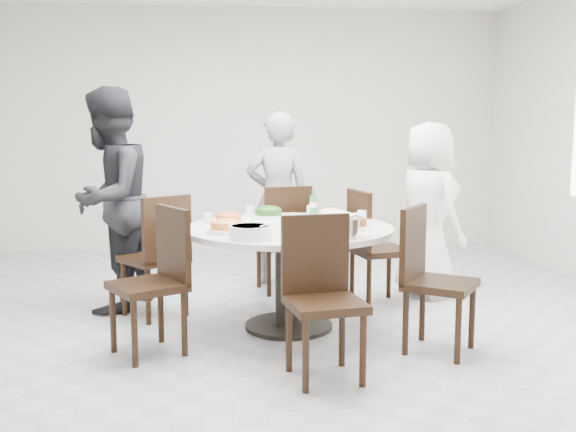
{
  "coord_description": "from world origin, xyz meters",
  "views": [
    {
      "loc": [
        -0.45,
        -4.97,
        1.5
      ],
      "look_at": [
        0.11,
        -0.17,
        0.82
      ],
      "focal_mm": 42.0,
      "sensor_mm": 36.0,
      "label": 1
    }
  ],
  "objects": [
    {
      "name": "wall_back",
      "position": [
        0.0,
        3.0,
        1.4
      ],
      "size": [
        6.0,
        0.01,
        2.8
      ],
      "primitive_type": "cube",
      "color": "beige",
      "rests_on": "ground"
    },
    {
      "name": "wall_front",
      "position": [
        0.0,
        -3.0,
        1.4
      ],
      "size": [
        6.0,
        0.01,
        2.8
      ],
      "primitive_type": "cube",
      "color": "beige",
      "rests_on": "ground"
    },
    {
      "name": "floor",
      "position": [
        0.0,
        0.0,
        0.0
      ],
      "size": [
        6.0,
        6.0,
        0.01
      ],
      "primitive_type": "cube",
      "color": "#AAA9AE",
      "rests_on": "ground"
    },
    {
      "name": "dining_table",
      "position": [
        0.11,
        -0.22,
        0.38
      ],
      "size": [
        1.5,
        1.5,
        0.75
      ],
      "primitive_type": "cylinder",
      "color": "white",
      "rests_on": "floor"
    },
    {
      "name": "chair_ne",
      "position": [
        0.92,
        0.33,
        0.47
      ],
      "size": [
        0.49,
        0.49,
        0.95
      ],
      "primitive_type": "cube",
      "rotation": [
        0.0,
        0.0,
        1.76
      ],
      "color": "black",
      "rests_on": "floor"
    },
    {
      "name": "dish_redbrown",
      "position": [
        0.54,
        -0.38,
        0.78
      ],
      "size": [
        0.26,
        0.26,
        0.07
      ],
      "primitive_type": "cylinder",
      "color": "white",
      "rests_on": "dining_table"
    },
    {
      "name": "beverage_bottle",
      "position": [
        0.37,
        0.31,
        0.85
      ],
      "size": [
        0.06,
        0.06,
        0.21
      ],
      "primitive_type": "cylinder",
      "color": "#2F7643",
      "rests_on": "dining_table"
    },
    {
      "name": "tea_cups",
      "position": [
        0.08,
        0.43,
        0.79
      ],
      "size": [
        0.07,
        0.07,
        0.08
      ],
      "primitive_type": "cylinder",
      "color": "white",
      "rests_on": "dining_table"
    },
    {
      "name": "dish_pale",
      "position": [
        0.46,
        0.05,
        0.78
      ],
      "size": [
        0.24,
        0.24,
        0.07
      ],
      "primitive_type": "cylinder",
      "color": "white",
      "rests_on": "dining_table"
    },
    {
      "name": "dish_orange",
      "position": [
        -0.32,
        -0.08,
        0.78
      ],
      "size": [
        0.24,
        0.24,
        0.07
      ],
      "primitive_type": "cylinder",
      "color": "white",
      "rests_on": "dining_table"
    },
    {
      "name": "chair_s",
      "position": [
        0.2,
        -1.23,
        0.47
      ],
      "size": [
        0.48,
        0.48,
        0.95
      ],
      "primitive_type": "cube",
      "rotation": [
        0.0,
        0.0,
        6.44
      ],
      "color": "black",
      "rests_on": "floor"
    },
    {
      "name": "dish_tofu",
      "position": [
        -0.35,
        -0.43,
        0.79
      ],
      "size": [
        0.27,
        0.27,
        0.07
      ],
      "primitive_type": "cylinder",
      "color": "white",
      "rests_on": "dining_table"
    },
    {
      "name": "chopsticks",
      "position": [
        0.09,
        0.46,
        0.76
      ],
      "size": [
        0.24,
        0.04,
        0.01
      ],
      "primitive_type": null,
      "color": "tan",
      "rests_on": "dining_table"
    },
    {
      "name": "rice_bowl",
      "position": [
        0.37,
        -0.69,
        0.81
      ],
      "size": [
        0.3,
        0.3,
        0.13
      ],
      "primitive_type": "cylinder",
      "color": "silver",
      "rests_on": "dining_table"
    },
    {
      "name": "chair_sw",
      "position": [
        -0.86,
        -0.68,
        0.47
      ],
      "size": [
        0.57,
        0.57,
        0.95
      ],
      "primitive_type": "cube",
      "rotation": [
        0.0,
        0.0,
        5.23
      ],
      "color": "black",
      "rests_on": "floor"
    },
    {
      "name": "dish_greens",
      "position": [
        -0.0,
        0.23,
        0.78
      ],
      "size": [
        0.27,
        0.27,
        0.07
      ],
      "primitive_type": "cylinder",
      "color": "white",
      "rests_on": "dining_table"
    },
    {
      "name": "chair_nw",
      "position": [
        -0.89,
        0.2,
        0.47
      ],
      "size": [
        0.59,
        0.59,
        0.95
      ],
      "primitive_type": "cube",
      "rotation": [
        0.0,
        0.0,
        3.8
      ],
      "color": "black",
      "rests_on": "floor"
    },
    {
      "name": "chair_n",
      "position": [
        0.17,
        0.87,
        0.47
      ],
      "size": [
        0.49,
        0.49,
        0.95
      ],
      "primitive_type": "cube",
      "rotation": [
        0.0,
        0.0,
        3.33
      ],
      "color": "black",
      "rests_on": "floor"
    },
    {
      "name": "diner_left",
      "position": [
        -1.25,
        0.44,
        0.88
      ],
      "size": [
        0.9,
        1.03,
        1.77
      ],
      "primitive_type": "imported",
      "rotation": [
        0.0,
        0.0,
        4.4
      ],
      "color": "black",
      "rests_on": "floor"
    },
    {
      "name": "soup_bowl",
      "position": [
        -0.2,
        -0.69,
        0.79
      ],
      "size": [
        0.28,
        0.28,
        0.09
      ],
      "primitive_type": "cylinder",
      "color": "white",
      "rests_on": "dining_table"
    },
    {
      "name": "chair_se",
      "position": [
        1.02,
        -0.85,
        0.47
      ],
      "size": [
        0.59,
        0.59,
        0.95
      ],
      "primitive_type": "cube",
      "rotation": [
        0.0,
        0.0,
        7.23
      ],
      "color": "black",
      "rests_on": "floor"
    },
    {
      "name": "diner_right",
      "position": [
        1.4,
        0.56,
        0.75
      ],
      "size": [
        0.72,
        0.86,
        1.5
      ],
      "primitive_type": "imported",
      "rotation": [
        0.0,
        0.0,
        1.96
      ],
      "color": "white",
      "rests_on": "floor"
    },
    {
      "name": "diner_middle",
      "position": [
        0.17,
        1.16,
        0.79
      ],
      "size": [
        0.6,
        0.41,
        1.59
      ],
      "primitive_type": "imported",
      "rotation": [
        0.0,
        0.0,
        3.08
      ],
      "color": "black",
      "rests_on": "floor"
    }
  ]
}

